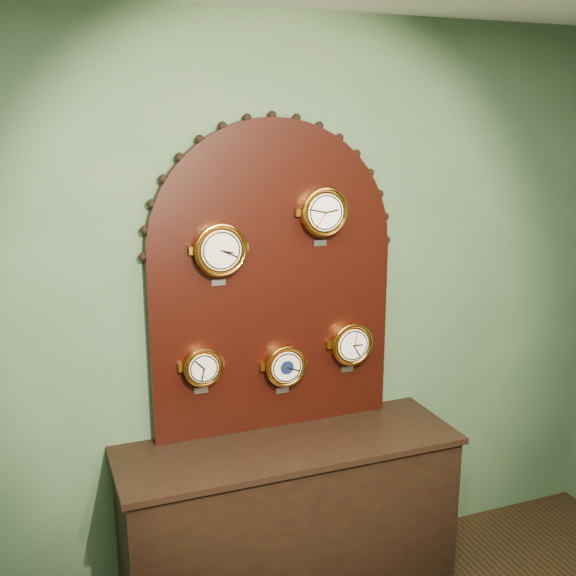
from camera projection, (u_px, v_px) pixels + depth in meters
name	position (u px, v px, depth m)	size (l,w,h in m)	color
wall_back	(270.00, 312.00, 3.36)	(4.00, 4.00, 0.00)	#3F5A3E
shop_counter	(289.00, 523.00, 3.35)	(1.60, 0.50, 0.80)	black
display_board	(273.00, 269.00, 3.26)	(1.26, 0.06, 1.53)	black
roman_clock	(220.00, 249.00, 3.07)	(0.25, 0.08, 0.30)	orange
arabic_clock	(323.00, 212.00, 3.21)	(0.24, 0.08, 0.29)	orange
hygrometer	(202.00, 366.00, 3.17)	(0.19, 0.08, 0.24)	orange
barometer	(285.00, 365.00, 3.32)	(0.21, 0.08, 0.26)	orange
tide_clock	(351.00, 344.00, 3.43)	(0.22, 0.08, 0.27)	orange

